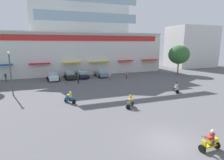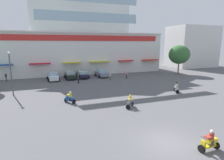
% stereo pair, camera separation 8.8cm
% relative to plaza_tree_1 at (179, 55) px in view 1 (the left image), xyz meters
% --- Properties ---
extents(ground_plane, '(128.00, 128.00, 0.00)m').
position_rel_plaza_tree_1_xyz_m(ground_plane, '(-20.46, -11.04, -4.56)').
color(ground_plane, '#59575B').
extents(colonial_building, '(38.54, 17.97, 20.78)m').
position_rel_plaza_tree_1_xyz_m(colonial_building, '(-20.46, 12.53, 4.16)').
color(colonial_building, silver).
rests_on(colonial_building, ground).
extents(flank_building_right, '(13.50, 8.83, 12.09)m').
position_rel_plaza_tree_1_xyz_m(flank_building_right, '(13.47, 10.90, 1.49)').
color(flank_building_right, silver).
rests_on(flank_building_right, ground).
extents(plaza_tree_1, '(4.96, 4.30, 6.69)m').
position_rel_plaza_tree_1_xyz_m(plaza_tree_1, '(0.00, 0.00, 0.00)').
color(plaza_tree_1, brown).
rests_on(plaza_tree_1, ground).
extents(parked_car_0, '(2.45, 4.39, 1.54)m').
position_rel_plaza_tree_1_xyz_m(parked_car_0, '(-27.64, 2.33, -3.79)').
color(parked_car_0, silver).
rests_on(parked_car_0, ground).
extents(parked_car_1, '(2.49, 4.54, 1.52)m').
position_rel_plaza_tree_1_xyz_m(parked_car_1, '(-24.29, 2.81, -3.79)').
color(parked_car_1, black).
rests_on(parked_car_1, ground).
extents(parked_car_2, '(2.64, 4.48, 1.42)m').
position_rel_plaza_tree_1_xyz_m(parked_car_2, '(-21.82, 3.00, -3.84)').
color(parked_car_2, '#1D1B32').
rests_on(parked_car_2, ground).
extents(parked_car_3, '(2.59, 4.29, 1.57)m').
position_rel_plaza_tree_1_xyz_m(parked_car_3, '(-17.71, 2.75, -3.77)').
color(parked_car_3, slate).
rests_on(parked_car_3, ground).
extents(scooter_rider_0, '(1.31, 1.43, 1.48)m').
position_rel_plaza_tree_1_xyz_m(scooter_rider_0, '(-26.11, -12.63, -3.96)').
color(scooter_rider_0, black).
rests_on(scooter_rider_0, ground).
extents(scooter_rider_1, '(1.31, 1.36, 1.48)m').
position_rel_plaza_tree_1_xyz_m(scooter_rider_1, '(-19.95, -16.45, -3.95)').
color(scooter_rider_1, black).
rests_on(scooter_rider_1, ground).
extents(scooter_rider_2, '(1.47, 0.56, 1.48)m').
position_rel_plaza_tree_1_xyz_m(scooter_rider_2, '(-18.44, -25.77, -3.95)').
color(scooter_rider_2, black).
rests_on(scooter_rider_2, ground).
extents(scooter_rider_4, '(1.07, 1.50, 1.54)m').
position_rel_plaza_tree_1_xyz_m(scooter_rider_4, '(-10.81, -12.90, -3.93)').
color(scooter_rider_4, black).
rests_on(scooter_rider_4, ground).
extents(pedestrian_0, '(0.51, 0.51, 1.57)m').
position_rel_plaza_tree_1_xyz_m(pedestrian_0, '(-17.00, -0.92, -3.67)').
color(pedestrian_0, slate).
rests_on(pedestrian_0, ground).
extents(pedestrian_1, '(0.35, 0.35, 1.69)m').
position_rel_plaza_tree_1_xyz_m(pedestrian_1, '(-36.00, 4.03, -3.59)').
color(pedestrian_1, '#4C5348').
rests_on(pedestrian_1, ground).
extents(pedestrian_2, '(0.53, 0.53, 1.63)m').
position_rel_plaza_tree_1_xyz_m(pedestrian_2, '(-23.45, -2.14, -3.64)').
color(pedestrian_2, black).
rests_on(pedestrian_2, ground).
extents(pedestrian_3, '(0.33, 0.33, 1.63)m').
position_rel_plaza_tree_1_xyz_m(pedestrian_3, '(-13.51, -1.01, -3.63)').
color(pedestrian_3, '#242A1B').
rests_on(pedestrian_3, ground).
extents(streetlamp_near, '(0.40, 0.40, 6.00)m').
position_rel_plaza_tree_1_xyz_m(streetlamp_near, '(-33.16, -6.72, -1.01)').
color(streetlamp_near, '#474C51').
rests_on(streetlamp_near, ground).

